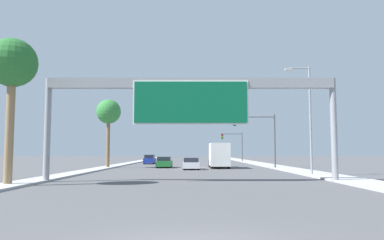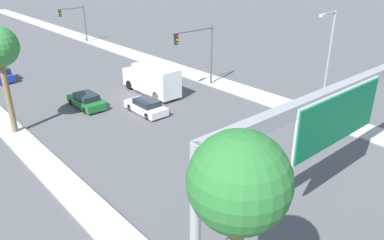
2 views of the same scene
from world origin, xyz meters
TOP-DOWN VIEW (x-y plane):
  - sidewalk_right at (11.25, 60.00)m, footprint 3.00×120.00m
  - median_strip_left at (-10.75, 60.00)m, footprint 2.00×120.00m
  - sign_gantry at (0.00, 17.89)m, footprint 20.34×0.73m
  - car_mid_center at (0.00, 35.96)m, footprint 1.89×4.54m
  - car_near_center at (-7.00, 55.12)m, footprint 1.74×4.44m
  - car_far_right at (-3.50, 40.90)m, footprint 1.90×4.57m
  - truck_box_primary at (3.50, 39.78)m, footprint 2.33×7.45m
  - traffic_light_near_intersection at (8.55, 38.00)m, footprint 5.44×0.32m
  - traffic_light_mid_block at (8.82, 68.00)m, footprint 4.44×0.32m
  - palm_tree_foreground at (-11.07, 14.91)m, footprint 3.03×3.03m
  - palm_tree_background at (-10.56, 39.52)m, footprint 3.10×3.10m
  - street_lamp_right at (10.12, 24.32)m, footprint 2.20×0.28m

SIDE VIEW (x-z plane):
  - sidewalk_right at x=11.25m, z-range 0.00..0.15m
  - median_strip_left at x=-10.75m, z-range 0.00..0.15m
  - car_mid_center at x=0.00m, z-range -0.03..1.33m
  - car_far_right at x=-3.50m, z-range -0.03..1.37m
  - car_near_center at x=-7.00m, z-range -0.05..1.49m
  - truck_box_primary at x=3.50m, z-range 0.03..3.14m
  - traffic_light_mid_block at x=8.82m, z-range 1.06..7.01m
  - traffic_light_near_intersection at x=8.55m, z-range 1.22..7.85m
  - street_lamp_right at x=10.12m, z-range 0.74..10.24m
  - sign_gantry at x=0.00m, z-range 2.25..9.45m
  - palm_tree_background at x=-10.56m, z-range 2.64..11.35m
  - palm_tree_foreground at x=-11.07m, z-range 2.79..11.90m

